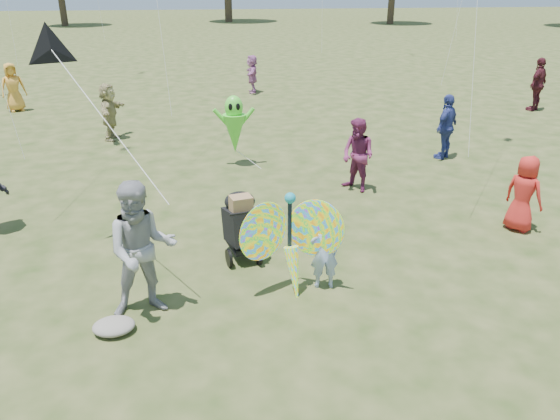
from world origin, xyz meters
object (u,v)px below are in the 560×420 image
at_px(crowd_j, 252,74).
at_px(jogging_stroller, 241,221).
at_px(crowd_d, 109,112).
at_px(crowd_h, 538,84).
at_px(crowd_g, 13,87).
at_px(crowd_e, 358,155).
at_px(butterfly_kite, 291,244).
at_px(alien_kite, 234,127).
at_px(crowd_a, 524,194).
at_px(crowd_c, 446,127).
at_px(adult_man, 142,250).
at_px(child_girl, 324,252).

height_order(crowd_j, jogging_stroller, crowd_j).
bearing_deg(crowd_d, crowd_h, -72.52).
height_order(crowd_d, crowd_g, crowd_g).
relative_size(crowd_e, butterfly_kite, 0.91).
xyz_separation_m(crowd_h, alien_kite, (-10.84, -4.62, 0.06)).
bearing_deg(crowd_d, crowd_a, -121.21).
relative_size(crowd_c, jogging_stroller, 1.50).
xyz_separation_m(adult_man, jogging_stroller, (1.44, 1.54, -0.35)).
xyz_separation_m(crowd_c, crowd_d, (-8.75, 3.05, -0.02)).
bearing_deg(jogging_stroller, crowd_a, -9.87).
bearing_deg(crowd_c, butterfly_kite, 9.32).
distance_m(child_girl, crowd_c, 7.35).
xyz_separation_m(crowd_a, jogging_stroller, (-5.16, -0.27, -0.10)).
bearing_deg(alien_kite, adult_man, -104.59).
relative_size(crowd_c, alien_kite, 0.95).
bearing_deg(crowd_d, butterfly_kite, -146.61).
relative_size(crowd_j, jogging_stroller, 1.34).
bearing_deg(child_girl, crowd_h, -129.76).
bearing_deg(alien_kite, child_girl, -81.32).
bearing_deg(crowd_a, crowd_c, -37.15).
distance_m(adult_man, crowd_g, 14.53).
bearing_deg(crowd_e, crowd_c, 90.33).
distance_m(jogging_stroller, butterfly_kite, 1.44).
bearing_deg(crowd_c, crowd_j, -107.33).
bearing_deg(crowd_g, crowd_j, -12.78).
distance_m(adult_man, alien_kite, 6.56).
height_order(crowd_d, crowd_j, crowd_d).
xyz_separation_m(adult_man, alien_kite, (1.65, 6.35, 0.00)).
relative_size(crowd_e, crowd_h, 0.88).
xyz_separation_m(adult_man, crowd_c, (7.03, 6.16, -0.14)).
height_order(child_girl, crowd_d, crowd_d).
height_order(crowd_a, crowd_e, crowd_e).
height_order(child_girl, adult_man, adult_man).
xyz_separation_m(crowd_e, jogging_stroller, (-2.73, -2.67, -0.18)).
bearing_deg(child_girl, crowd_e, -109.02).
bearing_deg(butterfly_kite, crowd_e, 62.04).
xyz_separation_m(child_girl, crowd_d, (-4.30, 8.89, 0.23)).
distance_m(crowd_e, butterfly_kite, 4.47).
height_order(jogging_stroller, butterfly_kite, butterfly_kite).
distance_m(child_girl, crowd_j, 15.29).
relative_size(crowd_e, jogging_stroller, 1.44).
relative_size(adult_man, crowd_a, 1.36).
distance_m(child_girl, adult_man, 2.62).
bearing_deg(alien_kite, crowd_c, -2.03).
distance_m(crowd_c, crowd_d, 9.27).
bearing_deg(crowd_a, crowd_g, 14.76).
bearing_deg(butterfly_kite, crowd_d, 112.97).
bearing_deg(jogging_stroller, butterfly_kite, -76.59).
relative_size(child_girl, crowd_d, 0.72).
xyz_separation_m(adult_man, crowd_d, (-1.72, 9.20, -0.16)).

